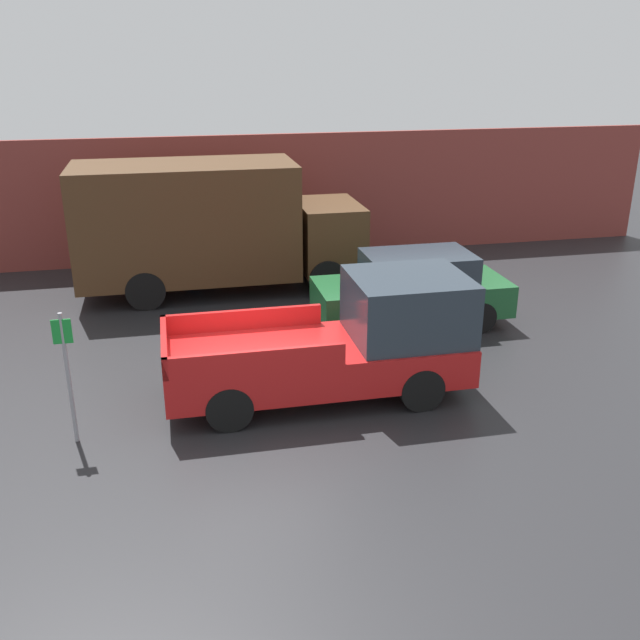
% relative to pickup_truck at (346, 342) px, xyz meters
% --- Properties ---
extents(ground_plane, '(60.00, 60.00, 0.00)m').
position_rel_pickup_truck_xyz_m(ground_plane, '(-1.67, -0.29, -1.03)').
color(ground_plane, '#232326').
extents(building_wall, '(28.00, 0.15, 3.69)m').
position_rel_pickup_truck_xyz_m(building_wall, '(-1.67, 9.54, 0.82)').
color(building_wall, brown).
rests_on(building_wall, ground).
extents(pickup_truck, '(5.49, 2.08, 2.22)m').
position_rel_pickup_truck_xyz_m(pickup_truck, '(0.00, 0.00, 0.00)').
color(pickup_truck, red).
rests_on(pickup_truck, ground).
extents(car, '(4.42, 1.83, 1.71)m').
position_rel_pickup_truck_xyz_m(car, '(2.37, 3.10, -0.17)').
color(car, '#1E592D').
rests_on(car, ground).
extents(delivery_truck, '(7.32, 2.57, 3.36)m').
position_rel_pickup_truck_xyz_m(delivery_truck, '(-2.02, 6.62, 0.77)').
color(delivery_truck, '#472D19').
rests_on(delivery_truck, ground).
extents(parking_sign, '(0.30, 0.07, 2.25)m').
position_rel_pickup_truck_xyz_m(parking_sign, '(-4.76, -0.76, 0.24)').
color(parking_sign, gray).
rests_on(parking_sign, ground).
extents(newspaper_box, '(0.45, 0.40, 1.03)m').
position_rel_pickup_truck_xyz_m(newspaper_box, '(-2.33, 9.21, -0.52)').
color(newspaper_box, '#194CB2').
rests_on(newspaper_box, ground).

